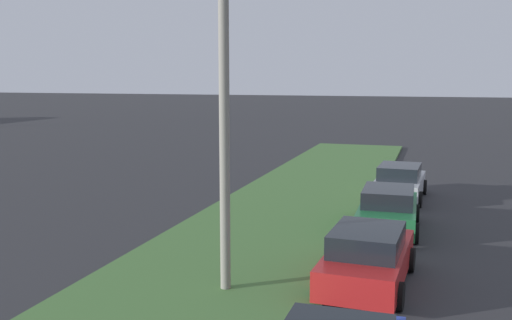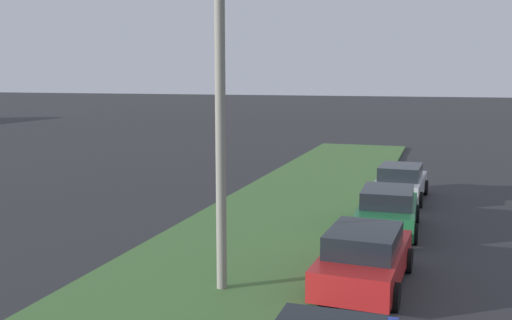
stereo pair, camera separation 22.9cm
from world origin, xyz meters
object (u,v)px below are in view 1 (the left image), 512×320
Objects in this scene: parked_car_green at (388,210)px; parked_car_silver at (400,182)px; parked_car_red at (368,257)px; streetlight at (238,108)px.

parked_car_silver is (5.20, -0.05, 0.00)m from parked_car_green.
parked_car_red is 10.54m from parked_car_silver.
streetlight is at bearing 122.00° from parked_car_red.
parked_car_red is 1.01× the size of parked_car_green.
parked_car_red and parked_car_green have the same top height.
streetlight reaches higher than parked_car_silver.
parked_car_green is 5.20m from parked_car_silver.
streetlight is at bearing 169.02° from parked_car_silver.
parked_car_red is 0.58× the size of streetlight.
streetlight is (-6.90, 2.87, 3.67)m from parked_car_green.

